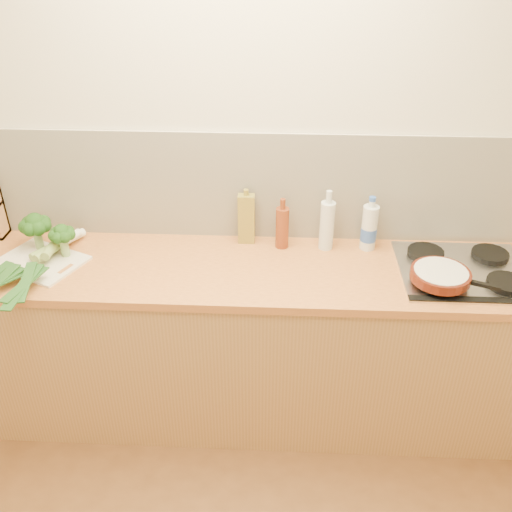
{
  "coord_description": "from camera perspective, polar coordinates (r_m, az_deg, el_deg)",
  "views": [
    {
      "loc": [
        0.18,
        -1.01,
        2.33
      ],
      "look_at": [
        0.08,
        1.1,
        1.02
      ],
      "focal_mm": 40.0,
      "sensor_mm": 36.0,
      "label": 1
    }
  ],
  "objects": [
    {
      "name": "room_shell",
      "position": [
        2.76,
        -1.22,
        6.94
      ],
      "size": [
        3.5,
        3.5,
        3.5
      ],
      "color": "beige",
      "rests_on": "ground"
    },
    {
      "name": "counter",
      "position": [
        2.91,
        -1.45,
        -8.51
      ],
      "size": [
        3.2,
        0.62,
        0.9
      ],
      "color": "#A77B45",
      "rests_on": "ground"
    },
    {
      "name": "gas_hob",
      "position": [
        2.75,
        20.11,
        -1.33
      ],
      "size": [
        0.58,
        0.5,
        0.04
      ],
      "color": "silver",
      "rests_on": "counter"
    },
    {
      "name": "chopping_board",
      "position": [
        2.85,
        -20.74,
        -0.51
      ],
      "size": [
        0.47,
        0.42,
        0.01
      ],
      "primitive_type": "cube",
      "rotation": [
        0.0,
        0.0,
        -0.43
      ],
      "color": "beige",
      "rests_on": "counter"
    },
    {
      "name": "broccoli_left",
      "position": [
        2.89,
        -21.21,
        2.89
      ],
      "size": [
        0.15,
        0.15,
        0.19
      ],
      "color": "#84A761",
      "rests_on": "chopping_board"
    },
    {
      "name": "broccoli_right",
      "position": [
        2.79,
        -18.82,
        2.04
      ],
      "size": [
        0.12,
        0.12,
        0.16
      ],
      "color": "#84A761",
      "rests_on": "chopping_board"
    },
    {
      "name": "leek_front",
      "position": [
        2.84,
        -21.23,
        0.01
      ],
      "size": [
        0.44,
        0.64,
        0.04
      ],
      "rotation": [
        0.0,
        0.0,
        -0.58
      ],
      "color": "white",
      "rests_on": "chopping_board"
    },
    {
      "name": "leek_mid",
      "position": [
        2.78,
        -21.02,
        -0.21
      ],
      "size": [
        0.33,
        0.66,
        0.04
      ],
      "rotation": [
        0.0,
        0.0,
        -0.42
      ],
      "color": "white",
      "rests_on": "chopping_board"
    },
    {
      "name": "leek_back",
      "position": [
        2.73,
        -20.51,
        -0.28
      ],
      "size": [
        0.1,
        0.64,
        0.04
      ],
      "rotation": [
        0.0,
        0.0,
        -0.02
      ],
      "color": "white",
      "rests_on": "chopping_board"
    },
    {
      "name": "skillet",
      "position": [
        2.59,
        18.02,
        -1.82
      ],
      "size": [
        0.36,
        0.26,
        0.04
      ],
      "rotation": [
        0.0,
        0.0,
        -0.38
      ],
      "color": "#4D180C",
      "rests_on": "gas_hob"
    },
    {
      "name": "oil_tin",
      "position": [
        2.77,
        -0.97,
        3.77
      ],
      "size": [
        0.08,
        0.05,
        0.28
      ],
      "color": "olive",
      "rests_on": "counter"
    },
    {
      "name": "glass_bottle",
      "position": [
        2.74,
        7.11,
        3.14
      ],
      "size": [
        0.07,
        0.07,
        0.3
      ],
      "color": "silver",
      "rests_on": "counter"
    },
    {
      "name": "amber_bottle",
      "position": [
        2.74,
        2.64,
        2.92
      ],
      "size": [
        0.06,
        0.06,
        0.26
      ],
      "color": "maroon",
      "rests_on": "counter"
    },
    {
      "name": "water_bottle",
      "position": [
        2.78,
        11.24,
        2.69
      ],
      "size": [
        0.08,
        0.08,
        0.25
      ],
      "color": "silver",
      "rests_on": "counter"
    }
  ]
}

